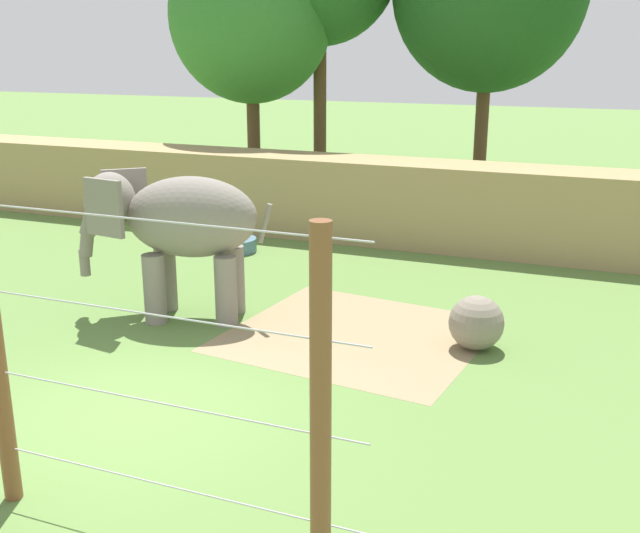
# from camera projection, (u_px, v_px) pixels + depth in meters

# --- Properties ---
(ground_plane) EXTENTS (120.00, 120.00, 0.00)m
(ground_plane) POSITION_uv_depth(u_px,v_px,m) (139.00, 412.00, 11.26)
(ground_plane) COLOR #5B7F3D
(dirt_patch) EXTENTS (4.96, 4.72, 0.01)m
(dirt_patch) POSITION_uv_depth(u_px,v_px,m) (357.00, 335.00, 14.25)
(dirt_patch) COLOR #937F5B
(dirt_patch) RESTS_ON ground
(embankment_wall) EXTENTS (36.00, 1.80, 2.23)m
(embankment_wall) POSITION_uv_depth(u_px,v_px,m) (373.00, 200.00, 20.88)
(embankment_wall) COLOR tan
(embankment_wall) RESTS_ON ground
(elephant) EXTENTS (3.77, 2.13, 2.88)m
(elephant) POSITION_uv_depth(u_px,v_px,m) (177.00, 223.00, 14.69)
(elephant) COLOR gray
(elephant) RESTS_ON ground
(enrichment_ball) EXTENTS (0.98, 0.98, 0.98)m
(enrichment_ball) POSITION_uv_depth(u_px,v_px,m) (476.00, 323.00, 13.48)
(enrichment_ball) COLOR gray
(enrichment_ball) RESTS_ON ground
(cable_fence) EXTENTS (8.73, 0.21, 3.75)m
(cable_fence) POSITION_uv_depth(u_px,v_px,m) (1.00, 353.00, 8.60)
(cable_fence) COLOR brown
(cable_fence) RESTS_ON ground
(water_tub) EXTENTS (1.10, 1.10, 0.35)m
(water_tub) POSITION_uv_depth(u_px,v_px,m) (236.00, 245.00, 19.93)
(water_tub) COLOR slate
(water_tub) RESTS_ON ground
(tree_right_of_centre) EXTENTS (5.36, 5.36, 8.91)m
(tree_right_of_centre) POSITION_uv_depth(u_px,v_px,m) (251.00, 17.00, 24.91)
(tree_right_of_centre) COLOR brown
(tree_right_of_centre) RESTS_ON ground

